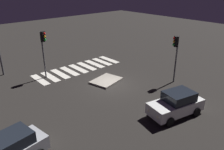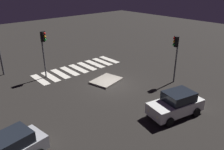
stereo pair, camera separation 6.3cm
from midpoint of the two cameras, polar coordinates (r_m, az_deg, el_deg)
ground_plane at (r=21.70m, az=0.08°, el=-2.43°), size 80.00×80.00×0.00m
traffic_island at (r=22.35m, az=-1.37°, el=-1.40°), size 3.23×2.69×0.18m
car_white at (r=17.33m, az=15.84°, el=-7.01°), size 4.41×2.65×1.82m
car_silver at (r=13.88m, az=-24.24°, el=-16.81°), size 4.20×2.32×1.76m
traffic_light_west at (r=21.90m, az=15.77°, el=6.52°), size 0.53×0.54×4.52m
traffic_light_east at (r=23.06m, az=-16.72°, el=7.60°), size 0.54×0.53×4.73m
crosswalk_near at (r=25.85m, az=-8.34°, el=1.61°), size 9.90×3.20×0.02m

